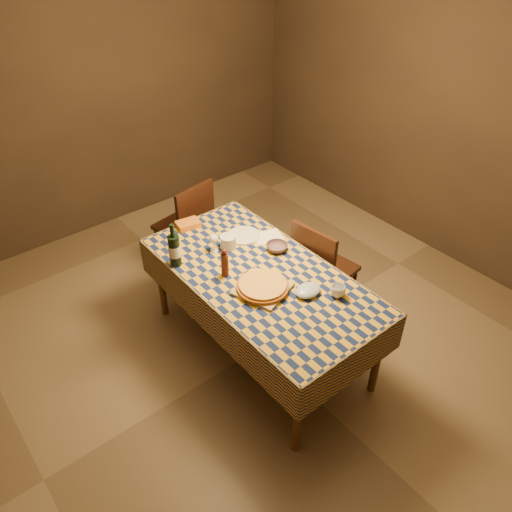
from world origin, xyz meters
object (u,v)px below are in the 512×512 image
Objects in this scene: dining_table at (260,282)px; chair_far at (188,223)px; chair_right at (320,266)px; wine_bottle at (174,250)px; white_plate at (244,236)px; pizza at (263,286)px; bowl at (277,247)px; cutting_board at (263,289)px.

chair_far is at bearing 82.82° from dining_table.
chair_far is 1.00× the size of chair_right.
chair_right is (1.03, -0.47, -0.38)m from wine_bottle.
chair_far is (0.15, 1.21, -0.17)m from dining_table.
white_plate is 0.27× the size of chair_far.
wine_bottle is 1.35× the size of white_plate.
pizza is 1.47× the size of white_plate.
bowl is 0.31m from white_plate.
pizza is at bearing -116.69° from white_plate.
cutting_board reaches higher than dining_table.
cutting_board is at bearing -142.80° from bowl.
bowl is 0.77m from wine_bottle.
bowl is (0.28, 0.14, 0.10)m from dining_table.
chair_right reaches higher than bowl.
chair_far is at bearing 79.53° from cutting_board.
cutting_board is (-0.10, -0.14, 0.09)m from dining_table.
wine_bottle is (-0.41, 0.47, 0.21)m from dining_table.
pizza is 2.31× the size of bowl.
dining_table is 7.21× the size of white_plate.
chair_far reaches higher than cutting_board.
chair_far is 1.30m from chair_right.
white_plate is at bearing 63.31° from cutting_board.
dining_table is 0.49m from white_plate.
chair_right reaches higher than white_plate.
dining_table is at bearing -49.37° from wine_bottle.
wine_bottle reaches higher than dining_table.
bowl is at bearing 158.53° from chair_right.
wine_bottle reaches higher than cutting_board.
dining_table is 1.24m from chair_far.
cutting_board is at bearing -63.38° from wine_bottle.
bowl is at bearing -74.81° from white_plate.
pizza is 0.70m from wine_bottle.
cutting_board is at bearing -124.46° from dining_table.
wine_bottle is at bearing 155.65° from chair_right.
chair_far is (0.25, 1.36, -0.26)m from cutting_board.
bowl reaches higher than white_plate.
white_plate is at bearing 105.19° from bowl.
chair_right reaches higher than dining_table.
white_plate is (0.29, 0.59, -0.03)m from pizza.
wine_bottle is (-0.68, 0.33, 0.10)m from bowl.
chair_right is (0.73, 0.15, -0.28)m from pizza.
wine_bottle is at bearing -127.09° from chair_far.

